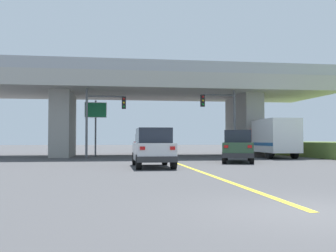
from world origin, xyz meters
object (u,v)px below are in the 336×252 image
object	(u,v)px
suv_crossing	(238,146)
traffic_signal_nearside	(223,113)
suv_lead	(153,148)
box_truck	(272,138)
traffic_signal_farside	(100,113)
highway_sign	(96,115)
semi_truck_distant	(157,139)
sedan_oncoming	(144,144)

from	to	relation	value
suv_crossing	traffic_signal_nearside	size ratio (longest dim) A/B	0.90
traffic_signal_nearside	suv_lead	bearing A→B (deg)	-123.44
box_truck	traffic_signal_farside	distance (m)	13.75
traffic_signal_farside	highway_sign	world-z (taller)	traffic_signal_farside
suv_crossing	semi_truck_distant	world-z (taller)	semi_truck_distant
suv_crossing	traffic_signal_farside	distance (m)	11.38
sedan_oncoming	highway_sign	distance (m)	8.39
box_truck	traffic_signal_farside	xyz separation A→B (m)	(-13.57, 0.99, 1.93)
box_truck	traffic_signal_farside	world-z (taller)	traffic_signal_farside
suv_crossing	traffic_signal_nearside	xyz separation A→B (m)	(0.89, 6.30, 2.60)
sedan_oncoming	traffic_signal_nearside	xyz separation A→B (m)	(5.64, -9.14, 2.61)
box_truck	traffic_signal_nearside	distance (m)	4.35
highway_sign	suv_crossing	bearing A→B (deg)	-43.58
suv_lead	traffic_signal_nearside	xyz separation A→B (m)	(6.73, 10.19, 2.60)
highway_sign	sedan_oncoming	bearing A→B (deg)	55.30
suv_lead	traffic_signal_farside	xyz separation A→B (m)	(-3.04, 10.56, 2.51)
suv_lead	box_truck	xyz separation A→B (m)	(10.53, 9.56, 0.58)
traffic_signal_farside	highway_sign	distance (m)	2.23
traffic_signal_nearside	traffic_signal_farside	world-z (taller)	traffic_signal_nearside
suv_crossing	box_truck	size ratio (longest dim) A/B	0.80
suv_crossing	semi_truck_distant	bearing A→B (deg)	111.81
highway_sign	box_truck	bearing A→B (deg)	-12.80
suv_lead	highway_sign	distance (m)	13.44
sedan_oncoming	traffic_signal_nearside	distance (m)	11.05
suv_crossing	highway_sign	distance (m)	13.08
suv_crossing	box_truck	bearing A→B (deg)	68.31
traffic_signal_nearside	box_truck	bearing A→B (deg)	-9.40
box_truck	traffic_signal_nearside	bearing A→B (deg)	170.60
traffic_signal_farside	highway_sign	bearing A→B (deg)	100.93
box_truck	traffic_signal_nearside	size ratio (longest dim) A/B	1.12
suv_lead	suv_crossing	xyz separation A→B (m)	(5.84, 3.89, 0.00)
suv_lead	box_truck	world-z (taller)	box_truck
traffic_signal_farside	semi_truck_distant	xyz separation A→B (m)	(6.93, 21.89, -1.99)
suv_crossing	suv_lead	bearing A→B (deg)	-128.43
suv_crossing	traffic_signal_farside	bearing A→B (deg)	161.01
suv_lead	sedan_oncoming	bearing A→B (deg)	86.76
suv_crossing	traffic_signal_farside	world-z (taller)	traffic_signal_farside
sedan_oncoming	box_truck	bearing A→B (deg)	-45.99
highway_sign	suv_lead	bearing A→B (deg)	-74.78
suv_lead	semi_truck_distant	world-z (taller)	semi_truck_distant
box_truck	traffic_signal_nearside	world-z (taller)	traffic_signal_nearside
traffic_signal_nearside	highway_sign	world-z (taller)	traffic_signal_nearside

